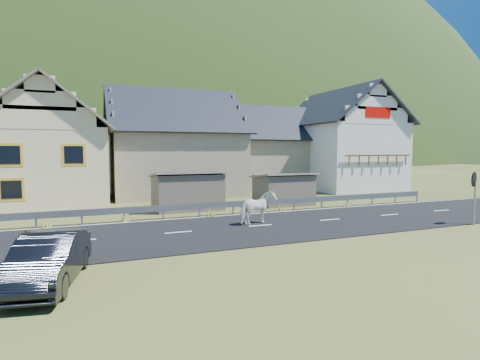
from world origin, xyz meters
name	(u,v)px	position (x,y,z in m)	size (l,w,h in m)	color
ground	(260,226)	(0.00, 0.00, 0.00)	(160.00, 160.00, 0.00)	#34401A
road	(260,226)	(0.00, 0.00, 0.02)	(60.00, 7.00, 0.04)	black
lane_markings	(260,225)	(0.00, 0.00, 0.04)	(60.00, 6.60, 0.01)	silver
guardrail	(233,204)	(0.00, 3.68, 0.56)	(28.10, 0.09, 0.75)	#93969B
shed_left	(187,191)	(-2.00, 6.50, 1.10)	(4.30, 3.30, 2.40)	#665C4E
shed_right	(284,190)	(4.50, 6.00, 1.00)	(3.80, 2.90, 2.20)	#665C4E
house_cream	(50,140)	(-10.00, 12.00, 4.36)	(7.80, 9.80, 8.30)	#FFE3B0
house_stone_a	(174,138)	(-1.00, 15.00, 4.63)	(10.80, 9.80, 8.90)	gray
house_stone_b	(271,144)	(9.00, 17.00, 4.24)	(9.80, 8.80, 8.10)	gray
house_white	(340,135)	(15.00, 14.00, 5.06)	(8.80, 10.80, 9.70)	silver
mountain	(119,197)	(5.00, 180.00, -20.00)	(440.00, 280.00, 260.00)	#1F3414
horse	(258,208)	(0.03, 0.38, 0.84)	(1.90, 0.87, 1.60)	white
car	(48,259)	(-8.67, -4.89, 0.70)	(1.47, 4.23, 1.39)	black
traffic_mirror	(474,186)	(9.85, -3.53, 1.91)	(0.69, 0.33, 2.61)	#93969B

